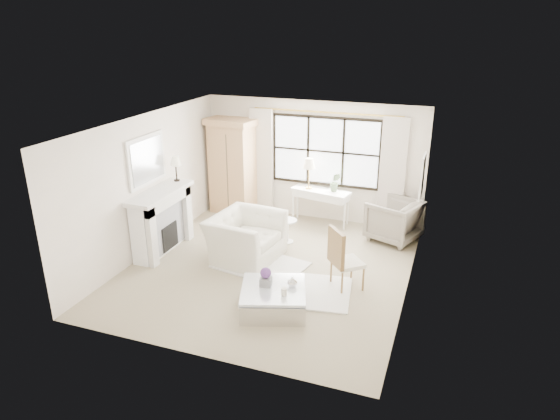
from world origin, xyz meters
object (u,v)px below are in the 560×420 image
(armoire, at_px, (233,166))
(console_table, at_px, (320,207))
(coffee_table, at_px, (273,299))
(club_armchair, at_px, (246,237))

(armoire, xyz_separation_m, console_table, (2.14, -0.02, -0.74))
(console_table, bearing_deg, armoire, -169.29)
(coffee_table, bearing_deg, console_table, 75.56)
(armoire, relative_size, club_armchair, 1.67)
(console_table, distance_m, coffee_table, 3.72)
(armoire, bearing_deg, club_armchair, -50.58)
(console_table, height_order, coffee_table, console_table)
(armoire, height_order, console_table, armoire)
(armoire, xyz_separation_m, coffee_table, (2.41, -3.73, -0.96))
(console_table, bearing_deg, club_armchair, -100.48)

